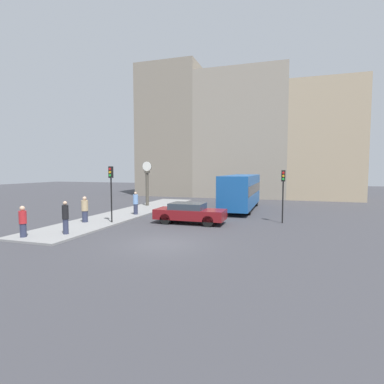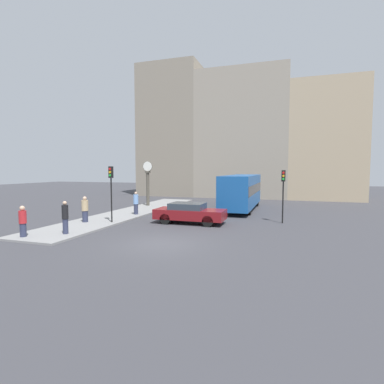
{
  "view_description": "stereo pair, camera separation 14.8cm",
  "coord_description": "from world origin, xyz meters",
  "px_view_note": "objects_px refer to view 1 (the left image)",
  "views": [
    {
      "loc": [
        5.74,
        -13.26,
        3.63
      ],
      "look_at": [
        -0.59,
        6.7,
        2.05
      ],
      "focal_mm": 28.0,
      "sensor_mm": 36.0,
      "label": 1
    },
    {
      "loc": [
        5.88,
        -13.21,
        3.63
      ],
      "look_at": [
        -0.59,
        6.7,
        2.05
      ],
      "focal_mm": 28.0,
      "sensor_mm": 36.0,
      "label": 2
    }
  ],
  "objects_px": {
    "traffic_light_near": "(111,182)",
    "pedestrian_black_jacket": "(65,217)",
    "pedestrian_blue_stripe": "(136,203)",
    "street_clock": "(147,183)",
    "pedestrian_tan_coat": "(85,210)",
    "sedan_car": "(190,213)",
    "traffic_light_far": "(283,185)",
    "pedestrian_red_top": "(23,222)",
    "bus_distant": "(241,190)"
  },
  "relations": [
    {
      "from": "traffic_light_near",
      "to": "sedan_car",
      "type": "bearing_deg",
      "value": 19.88
    },
    {
      "from": "traffic_light_far",
      "to": "street_clock",
      "type": "relative_size",
      "value": 0.83
    },
    {
      "from": "bus_distant",
      "to": "street_clock",
      "type": "relative_size",
      "value": 2.25
    },
    {
      "from": "pedestrian_red_top",
      "to": "pedestrian_tan_coat",
      "type": "bearing_deg",
      "value": 87.38
    },
    {
      "from": "traffic_light_far",
      "to": "traffic_light_near",
      "type": "bearing_deg",
      "value": -160.76
    },
    {
      "from": "pedestrian_black_jacket",
      "to": "pedestrian_red_top",
      "type": "relative_size",
      "value": 1.1
    },
    {
      "from": "pedestrian_red_top",
      "to": "street_clock",
      "type": "bearing_deg",
      "value": 89.63
    },
    {
      "from": "sedan_car",
      "to": "traffic_light_near",
      "type": "bearing_deg",
      "value": -160.12
    },
    {
      "from": "traffic_light_near",
      "to": "pedestrian_red_top",
      "type": "height_order",
      "value": "traffic_light_near"
    },
    {
      "from": "sedan_car",
      "to": "pedestrian_black_jacket",
      "type": "height_order",
      "value": "pedestrian_black_jacket"
    },
    {
      "from": "bus_distant",
      "to": "pedestrian_red_top",
      "type": "distance_m",
      "value": 17.56
    },
    {
      "from": "street_clock",
      "to": "pedestrian_black_jacket",
      "type": "relative_size",
      "value": 2.4
    },
    {
      "from": "sedan_car",
      "to": "pedestrian_red_top",
      "type": "height_order",
      "value": "pedestrian_red_top"
    },
    {
      "from": "pedestrian_tan_coat",
      "to": "pedestrian_black_jacket",
      "type": "bearing_deg",
      "value": -68.19
    },
    {
      "from": "traffic_light_near",
      "to": "pedestrian_black_jacket",
      "type": "bearing_deg",
      "value": -95.36
    },
    {
      "from": "pedestrian_tan_coat",
      "to": "street_clock",
      "type": "bearing_deg",
      "value": 90.74
    },
    {
      "from": "pedestrian_tan_coat",
      "to": "pedestrian_blue_stripe",
      "type": "relative_size",
      "value": 0.97
    },
    {
      "from": "traffic_light_near",
      "to": "street_clock",
      "type": "bearing_deg",
      "value": 101.54
    },
    {
      "from": "traffic_light_far",
      "to": "street_clock",
      "type": "bearing_deg",
      "value": 157.06
    },
    {
      "from": "pedestrian_red_top",
      "to": "traffic_light_near",
      "type": "bearing_deg",
      "value": 69.31
    },
    {
      "from": "bus_distant",
      "to": "pedestrian_black_jacket",
      "type": "distance_m",
      "value": 15.65
    },
    {
      "from": "sedan_car",
      "to": "bus_distant",
      "type": "distance_m",
      "value": 8.38
    },
    {
      "from": "traffic_light_far",
      "to": "pedestrian_red_top",
      "type": "relative_size",
      "value": 2.19
    },
    {
      "from": "pedestrian_blue_stripe",
      "to": "sedan_car",
      "type": "bearing_deg",
      "value": -20.57
    },
    {
      "from": "sedan_car",
      "to": "pedestrian_tan_coat",
      "type": "relative_size",
      "value": 2.73
    },
    {
      "from": "traffic_light_near",
      "to": "traffic_light_far",
      "type": "height_order",
      "value": "traffic_light_near"
    },
    {
      "from": "sedan_car",
      "to": "pedestrian_red_top",
      "type": "bearing_deg",
      "value": -134.52
    },
    {
      "from": "bus_distant",
      "to": "traffic_light_near",
      "type": "bearing_deg",
      "value": -126.31
    },
    {
      "from": "traffic_light_near",
      "to": "pedestrian_red_top",
      "type": "distance_m",
      "value": 5.86
    },
    {
      "from": "traffic_light_far",
      "to": "pedestrian_tan_coat",
      "type": "distance_m",
      "value": 13.4
    },
    {
      "from": "pedestrian_red_top",
      "to": "sedan_car",
      "type": "bearing_deg",
      "value": 45.48
    },
    {
      "from": "traffic_light_near",
      "to": "street_clock",
      "type": "xyz_separation_m",
      "value": [
        -1.87,
        9.17,
        -0.49
      ]
    },
    {
      "from": "sedan_car",
      "to": "traffic_light_near",
      "type": "relative_size",
      "value": 1.26
    },
    {
      "from": "traffic_light_far",
      "to": "street_clock",
      "type": "xyz_separation_m",
      "value": [
        -12.72,
        5.39,
        -0.28
      ]
    },
    {
      "from": "sedan_car",
      "to": "pedestrian_blue_stripe",
      "type": "distance_m",
      "value": 5.43
    },
    {
      "from": "traffic_light_near",
      "to": "traffic_light_far",
      "type": "distance_m",
      "value": 11.5
    },
    {
      "from": "pedestrian_red_top",
      "to": "traffic_light_far",
      "type": "bearing_deg",
      "value": 35.05
    },
    {
      "from": "street_clock",
      "to": "pedestrian_blue_stripe",
      "type": "relative_size",
      "value": 2.45
    },
    {
      "from": "traffic_light_near",
      "to": "pedestrian_red_top",
      "type": "relative_size",
      "value": 2.28
    },
    {
      "from": "bus_distant",
      "to": "pedestrian_red_top",
      "type": "bearing_deg",
      "value": -121.41
    },
    {
      "from": "traffic_light_far",
      "to": "street_clock",
      "type": "distance_m",
      "value": 13.82
    },
    {
      "from": "bus_distant",
      "to": "traffic_light_far",
      "type": "relative_size",
      "value": 2.72
    },
    {
      "from": "bus_distant",
      "to": "pedestrian_black_jacket",
      "type": "xyz_separation_m",
      "value": [
        -7.54,
        -13.69,
        -0.75
      ]
    },
    {
      "from": "bus_distant",
      "to": "pedestrian_tan_coat",
      "type": "distance_m",
      "value": 13.61
    },
    {
      "from": "bus_distant",
      "to": "street_clock",
      "type": "distance_m",
      "value": 9.08
    },
    {
      "from": "pedestrian_red_top",
      "to": "pedestrian_blue_stripe",
      "type": "xyz_separation_m",
      "value": [
        1.78,
        8.88,
        0.06
      ]
    },
    {
      "from": "traffic_light_near",
      "to": "pedestrian_blue_stripe",
      "type": "height_order",
      "value": "traffic_light_near"
    },
    {
      "from": "pedestrian_red_top",
      "to": "pedestrian_blue_stripe",
      "type": "height_order",
      "value": "pedestrian_blue_stripe"
    },
    {
      "from": "bus_distant",
      "to": "traffic_light_far",
      "type": "bearing_deg",
      "value": -58.42
    },
    {
      "from": "sedan_car",
      "to": "pedestrian_tan_coat",
      "type": "bearing_deg",
      "value": -161.34
    }
  ]
}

